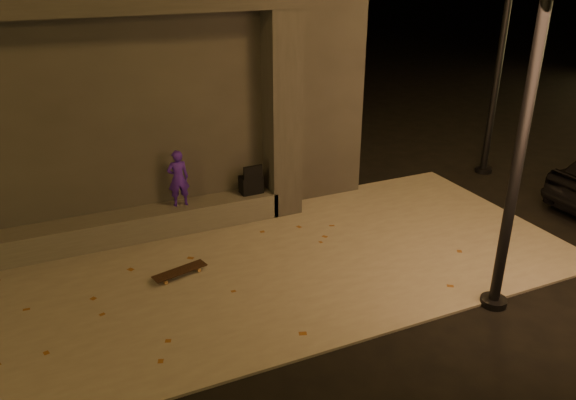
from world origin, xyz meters
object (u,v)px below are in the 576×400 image
column (282,116)px  skateboard (180,271)px  backpack (251,183)px  skateboarder (178,178)px

column → skateboard: bearing=-146.9°
backpack → skateboard: backpack is taller
skateboarder → skateboard: 1.81m
column → skateboarder: (-1.91, 0.00, -0.86)m
column → backpack: size_ratio=6.53×
skateboarder → backpack: (1.30, 0.00, -0.30)m
skateboard → skateboarder: bearing=59.8°
skateboarder → skateboard: size_ratio=1.15×
skateboarder → skateboard: (-0.43, -1.53, -0.87)m
skateboarder → backpack: skateboarder is taller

